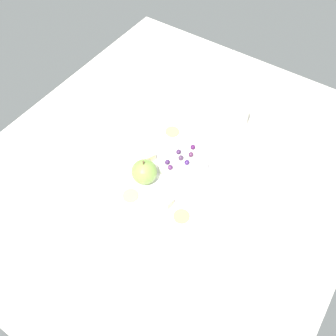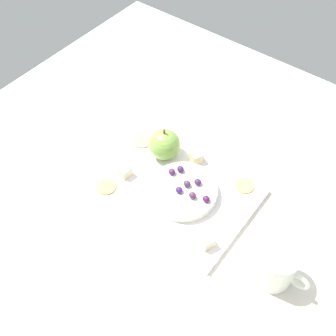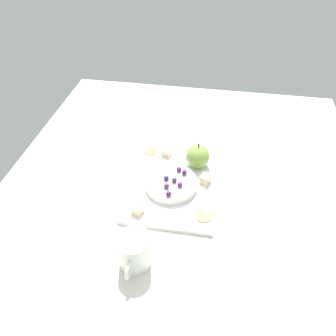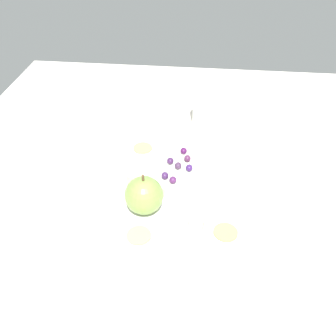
{
  "view_description": "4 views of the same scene",
  "coord_description": "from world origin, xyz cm",
  "px_view_note": "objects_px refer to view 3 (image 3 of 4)",
  "views": [
    {
      "loc": [
        58.6,
        37.89,
        96.9
      ],
      "look_at": [
        4.41,
        1.42,
        9.5
      ],
      "focal_mm": 40.17,
      "sensor_mm": 36.0,
      "label": 1
    },
    {
      "loc": [
        -30.46,
        47.77,
        82.41
      ],
      "look_at": [
        5.1,
        1.4,
        9.26
      ],
      "focal_mm": 44.35,
      "sensor_mm": 36.0,
      "label": 2
    },
    {
      "loc": [
        -65.27,
        -6.38,
        72.96
      ],
      "look_at": [
        3.55,
        5.0,
        9.54
      ],
      "focal_mm": 34.12,
      "sensor_mm": 36.0,
      "label": 3
    },
    {
      "loc": [
        61.01,
        6.86,
        58.43
      ],
      "look_at": [
        0.9,
        0.46,
        10.06
      ],
      "focal_mm": 39.83,
      "sensor_mm": 36.0,
      "label": 4
    }
  ],
  "objects_px": {
    "grape_0": "(174,180)",
    "cheese_cube_2": "(137,209)",
    "cracker_1": "(151,151)",
    "cracker_0": "(203,216)",
    "cracker_2": "(199,151)",
    "grape_4": "(180,185)",
    "cup": "(134,251)",
    "grape_3": "(166,186)",
    "platter": "(174,180)",
    "apple_whole": "(198,156)",
    "grape_5": "(169,194)",
    "grape_1": "(179,169)",
    "serving_dish": "(171,184)",
    "grape_2": "(186,173)",
    "cheese_cube_1": "(206,179)",
    "cheese_cube_0": "(166,152)",
    "grape_6": "(166,178)"
  },
  "relations": [
    {
      "from": "apple_whole",
      "to": "cracker_1",
      "type": "distance_m",
      "value": 0.17
    },
    {
      "from": "grape_2",
      "to": "grape_4",
      "type": "distance_m",
      "value": 0.05
    },
    {
      "from": "platter",
      "to": "apple_whole",
      "type": "relative_size",
      "value": 4.91
    },
    {
      "from": "cracker_0",
      "to": "grape_0",
      "type": "distance_m",
      "value": 0.14
    },
    {
      "from": "grape_0",
      "to": "grape_1",
      "type": "relative_size",
      "value": 1.0
    },
    {
      "from": "cracker_1",
      "to": "cracker_0",
      "type": "bearing_deg",
      "value": -141.83
    },
    {
      "from": "serving_dish",
      "to": "grape_5",
      "type": "xyz_separation_m",
      "value": [
        -0.06,
        -0.0,
        0.02
      ]
    },
    {
      "from": "cheese_cube_0",
      "to": "cheese_cube_1",
      "type": "relative_size",
      "value": 1.0
    },
    {
      "from": "cheese_cube_1",
      "to": "grape_2",
      "type": "bearing_deg",
      "value": 89.97
    },
    {
      "from": "grape_0",
      "to": "grape_3",
      "type": "distance_m",
      "value": 0.03
    },
    {
      "from": "grape_1",
      "to": "cracker_2",
      "type": "bearing_deg",
      "value": -20.86
    },
    {
      "from": "grape_3",
      "to": "cup",
      "type": "height_order",
      "value": "cup"
    },
    {
      "from": "cheese_cube_2",
      "to": "grape_6",
      "type": "distance_m",
      "value": 0.13
    },
    {
      "from": "cheese_cube_2",
      "to": "platter",
      "type": "bearing_deg",
      "value": -27.74
    },
    {
      "from": "cracker_2",
      "to": "cup",
      "type": "height_order",
      "value": "cup"
    },
    {
      "from": "cracker_2",
      "to": "cup",
      "type": "xyz_separation_m",
      "value": [
        -0.42,
        0.11,
        0.03
      ]
    },
    {
      "from": "cheese_cube_0",
      "to": "grape_0",
      "type": "distance_m",
      "value": 0.15
    },
    {
      "from": "grape_0",
      "to": "cheese_cube_2",
      "type": "bearing_deg",
      "value": 142.93
    },
    {
      "from": "grape_5",
      "to": "serving_dish",
      "type": "bearing_deg",
      "value": 2.18
    },
    {
      "from": "platter",
      "to": "cracker_2",
      "type": "bearing_deg",
      "value": -23.88
    },
    {
      "from": "serving_dish",
      "to": "grape_3",
      "type": "bearing_deg",
      "value": 164.57
    },
    {
      "from": "grape_2",
      "to": "grape_5",
      "type": "xyz_separation_m",
      "value": [
        -0.09,
        0.04,
        -0.0
      ]
    },
    {
      "from": "grape_0",
      "to": "grape_2",
      "type": "height_order",
      "value": "same"
    },
    {
      "from": "cheese_cube_0",
      "to": "grape_6",
      "type": "distance_m",
      "value": 0.14
    },
    {
      "from": "cheese_cube_1",
      "to": "grape_0",
      "type": "xyz_separation_m",
      "value": [
        -0.04,
        0.09,
        0.02
      ]
    },
    {
      "from": "cheese_cube_1",
      "to": "cheese_cube_2",
      "type": "relative_size",
      "value": 1.0
    },
    {
      "from": "grape_5",
      "to": "cracker_0",
      "type": "bearing_deg",
      "value": -110.97
    },
    {
      "from": "serving_dish",
      "to": "cheese_cube_1",
      "type": "bearing_deg",
      "value": -70.93
    },
    {
      "from": "platter",
      "to": "cracker_2",
      "type": "height_order",
      "value": "cracker_2"
    },
    {
      "from": "serving_dish",
      "to": "grape_4",
      "type": "relative_size",
      "value": 9.18
    },
    {
      "from": "grape_6",
      "to": "grape_1",
      "type": "bearing_deg",
      "value": -35.54
    },
    {
      "from": "cheese_cube_1",
      "to": "grape_1",
      "type": "bearing_deg",
      "value": 81.99
    },
    {
      "from": "serving_dish",
      "to": "grape_1",
      "type": "distance_m",
      "value": 0.05
    },
    {
      "from": "platter",
      "to": "grape_2",
      "type": "distance_m",
      "value": 0.05
    },
    {
      "from": "apple_whole",
      "to": "cheese_cube_0",
      "type": "bearing_deg",
      "value": 71.17
    },
    {
      "from": "cracker_0",
      "to": "grape_1",
      "type": "height_order",
      "value": "grape_1"
    },
    {
      "from": "cheese_cube_2",
      "to": "grape_3",
      "type": "xyz_separation_m",
      "value": [
        0.08,
        -0.06,
        0.02
      ]
    },
    {
      "from": "cracker_0",
      "to": "grape_1",
      "type": "distance_m",
      "value": 0.17
    },
    {
      "from": "grape_0",
      "to": "platter",
      "type": "bearing_deg",
      "value": 9.29
    },
    {
      "from": "apple_whole",
      "to": "cracker_2",
      "type": "distance_m",
      "value": 0.08
    },
    {
      "from": "apple_whole",
      "to": "cup",
      "type": "height_order",
      "value": "cup"
    },
    {
      "from": "cheese_cube_1",
      "to": "cheese_cube_2",
      "type": "xyz_separation_m",
      "value": [
        -0.15,
        0.17,
        0.0
      ]
    },
    {
      "from": "cracker_2",
      "to": "grape_4",
      "type": "height_order",
      "value": "grape_4"
    },
    {
      "from": "platter",
      "to": "cheese_cube_2",
      "type": "xyz_separation_m",
      "value": [
        -0.15,
        0.08,
        0.02
      ]
    },
    {
      "from": "cheese_cube_2",
      "to": "cracker_1",
      "type": "xyz_separation_m",
      "value": [
        0.26,
        0.02,
        -0.01
      ]
    },
    {
      "from": "apple_whole",
      "to": "grape_2",
      "type": "bearing_deg",
      "value": 158.3
    },
    {
      "from": "cheese_cube_0",
      "to": "cracker_2",
      "type": "xyz_separation_m",
      "value": [
        0.03,
        -0.1,
        -0.01
      ]
    },
    {
      "from": "apple_whole",
      "to": "cracker_2",
      "type": "xyz_separation_m",
      "value": [
        0.07,
        0.0,
        -0.04
      ]
    },
    {
      "from": "cracker_2",
      "to": "cup",
      "type": "relative_size",
      "value": 0.42
    },
    {
      "from": "platter",
      "to": "cracker_2",
      "type": "relative_size",
      "value": 8.1
    }
  ]
}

